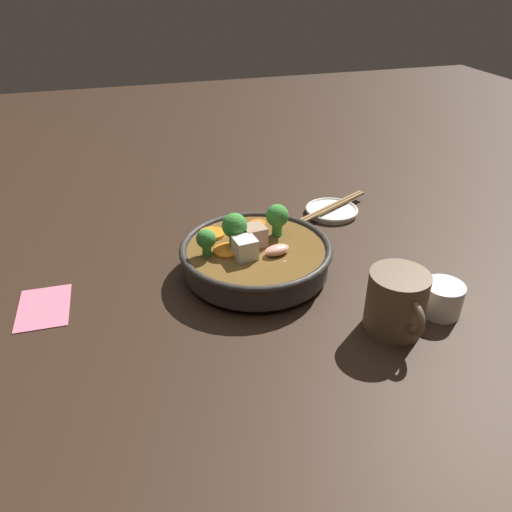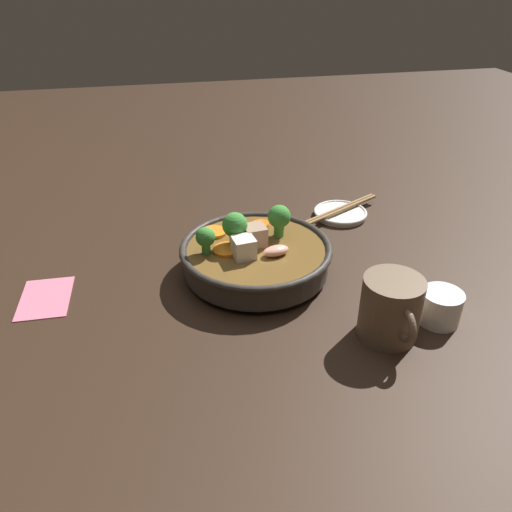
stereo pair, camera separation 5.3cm
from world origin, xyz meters
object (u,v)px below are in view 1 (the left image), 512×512
Objects in this scene: tea_cup at (442,299)px; dark_mug at (397,302)px; chopsticks_pair at (332,207)px; stirfry_bowl at (255,254)px; side_saucer at (332,211)px.

dark_mug is (0.01, -0.09, 0.02)m from tea_cup.
chopsticks_pair is (-0.37, 0.07, -0.03)m from dark_mug.
side_saucer is (-0.17, 0.22, -0.03)m from stirfry_bowl.
side_saucer is at bearing 169.54° from dark_mug.
chopsticks_pair is at bearing 169.54° from dark_mug.
stirfry_bowl is 0.25m from dark_mug.
dark_mug reaches higher than side_saucer.
tea_cup is (0.36, 0.02, 0.02)m from side_saucer.
dark_mug is 0.38m from chopsticks_pair.
tea_cup reaches higher than side_saucer.
stirfry_bowl reaches higher than side_saucer.
side_saucer is 0.36m from tea_cup.
stirfry_bowl reaches higher than chopsticks_pair.
side_saucer is 0.38m from dark_mug.
chopsticks_pair is (0.00, -0.00, 0.01)m from side_saucer.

